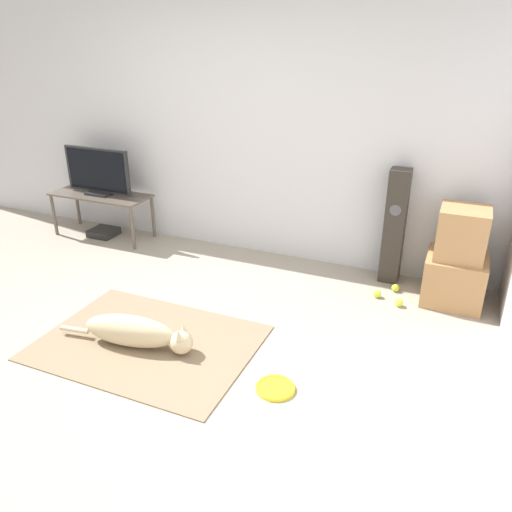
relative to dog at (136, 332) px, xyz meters
The scene contains 14 objects.
ground_plane 0.20m from the dog, 142.03° to the right, with size 12.00×12.00×0.00m, color #9E9384.
wall_back 2.31m from the dog, 93.65° to the left, with size 8.00×0.06×2.55m.
area_rug 0.14m from the dog, 59.03° to the left, with size 1.56×1.14×0.01m.
dog is the anchor object (origin of this frame).
frisbee 1.11m from the dog, ahead, with size 0.25×0.25×0.03m.
cardboard_box_lower 2.63m from the dog, 38.51° to the left, with size 0.48×0.48×0.41m.
cardboard_box_upper 2.67m from the dog, 38.33° to the left, with size 0.38×0.38×0.42m.
floor_speaker 2.40m from the dog, 50.66° to the left, with size 0.17×0.18×1.05m.
tv_stand 2.36m from the dog, 134.11° to the left, with size 1.12×0.44×0.49m.
tv 2.42m from the dog, 134.07° to the left, with size 0.80×0.20×0.50m.
tennis_ball_by_boxes 2.15m from the dog, 39.12° to the left, with size 0.07×0.07×0.07m.
tennis_ball_near_speaker 2.06m from the dog, 44.46° to the left, with size 0.07×0.07×0.07m.
tennis_ball_loose_on_carpet 2.27m from the dog, 45.38° to the left, with size 0.07×0.07×0.07m.
game_console 2.35m from the dog, 134.57° to the left, with size 0.29×0.27×0.08m.
Camera 1 is at (2.13, -2.37, 2.10)m, focal length 35.00 mm.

